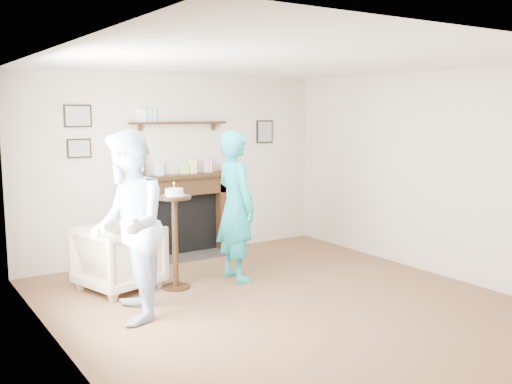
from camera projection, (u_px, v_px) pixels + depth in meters
ground at (284, 304)px, 6.00m from camera, size 5.00×5.00×0.00m
room_shell at (248, 146)px, 6.33m from camera, size 4.54×5.02×2.52m
armchair at (121, 289)px, 6.51m from camera, size 1.00×0.99×0.75m
man at (131, 319)px, 5.55m from camera, size 0.95×1.07×1.84m
woman at (236, 279)px, 6.87m from camera, size 0.45×0.66×1.79m
pedestal_table at (175, 223)px, 6.43m from camera, size 0.38×0.38×1.23m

